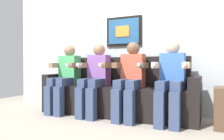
{
  "coord_description": "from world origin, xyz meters",
  "views": [
    {
      "loc": [
        1.34,
        -2.74,
        0.76
      ],
      "look_at": [
        0.0,
        0.15,
        0.7
      ],
      "focal_mm": 34.84,
      "sensor_mm": 36.0,
      "label": 1
    }
  ],
  "objects_px": {
    "person_right_center": "(130,77)",
    "person_rightmost": "(171,78)",
    "person_left_center": "(95,76)",
    "couch": "(117,95)",
    "person_leftmost": "(65,75)"
  },
  "relations": [
    {
      "from": "person_leftmost",
      "to": "person_rightmost",
      "type": "height_order",
      "value": "same"
    },
    {
      "from": "couch",
      "to": "person_rightmost",
      "type": "xyz_separation_m",
      "value": [
        0.85,
        -0.17,
        0.29
      ]
    },
    {
      "from": "person_rightmost",
      "to": "person_leftmost",
      "type": "bearing_deg",
      "value": 179.98
    },
    {
      "from": "couch",
      "to": "person_right_center",
      "type": "xyz_separation_m",
      "value": [
        0.28,
        -0.17,
        0.29
      ]
    },
    {
      "from": "person_leftmost",
      "to": "person_right_center",
      "type": "bearing_deg",
      "value": 0.0
    },
    {
      "from": "person_left_center",
      "to": "person_rightmost",
      "type": "height_order",
      "value": "same"
    },
    {
      "from": "person_leftmost",
      "to": "person_rightmost",
      "type": "xyz_separation_m",
      "value": [
        1.7,
        -0.0,
        0.0
      ]
    },
    {
      "from": "couch",
      "to": "person_leftmost",
      "type": "height_order",
      "value": "person_leftmost"
    },
    {
      "from": "person_right_center",
      "to": "person_rightmost",
      "type": "relative_size",
      "value": 1.0
    },
    {
      "from": "couch",
      "to": "person_leftmost",
      "type": "relative_size",
      "value": 2.17
    },
    {
      "from": "couch",
      "to": "person_right_center",
      "type": "height_order",
      "value": "person_right_center"
    },
    {
      "from": "couch",
      "to": "person_left_center",
      "type": "distance_m",
      "value": 0.44
    },
    {
      "from": "person_leftmost",
      "to": "person_left_center",
      "type": "xyz_separation_m",
      "value": [
        0.57,
        -0.0,
        0.0
      ]
    },
    {
      "from": "couch",
      "to": "person_rightmost",
      "type": "relative_size",
      "value": 2.17
    },
    {
      "from": "person_left_center",
      "to": "person_leftmost",
      "type": "bearing_deg",
      "value": 179.95
    }
  ]
}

